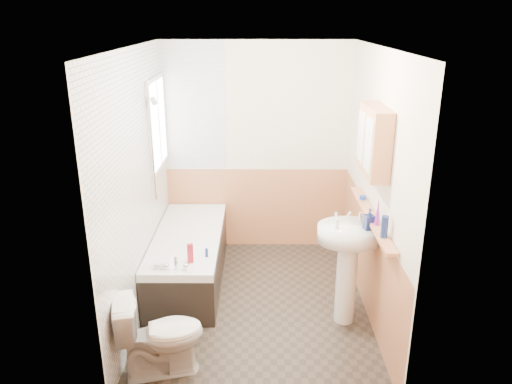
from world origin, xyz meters
TOP-DOWN VIEW (x-y plane):
  - floor at (0.00, 0.00)m, footprint 2.80×2.80m
  - ceiling at (0.00, 0.00)m, footprint 2.80×2.80m
  - wall_back at (0.00, 1.41)m, footprint 2.20×0.02m
  - wall_front at (0.00, -1.41)m, footprint 2.20×0.02m
  - wall_left at (-1.11, 0.00)m, footprint 0.02×2.80m
  - wall_right at (1.11, 0.00)m, footprint 0.02×2.80m
  - wainscot_right at (1.09, 0.00)m, footprint 0.01×2.80m
  - wainscot_front at (0.00, -1.39)m, footprint 2.20×0.01m
  - wainscot_back at (0.00, 1.39)m, footprint 2.20×0.01m
  - tile_cladding_left at (-1.09, 0.00)m, footprint 0.01×2.80m
  - tile_return_back at (-0.73, 1.39)m, footprint 0.75×0.01m
  - window at (-1.06, 0.95)m, footprint 0.03×0.79m
  - bathtub at (-0.73, 0.48)m, footprint 0.70×1.78m
  - shower_riser at (-1.04, 0.50)m, footprint 0.11×0.08m
  - toilet at (-0.76, -1.00)m, footprint 0.77×0.55m
  - sink at (0.84, -0.27)m, footprint 0.57×0.46m
  - pine_shelf at (1.04, -0.20)m, footprint 0.10×1.53m
  - medicine_cabinet at (1.01, -0.19)m, footprint 0.16×0.65m
  - foam_can at (1.04, -0.67)m, footprint 0.06×0.06m
  - green_bottle at (1.04, -0.42)m, footprint 0.06×0.06m
  - black_jar at (1.04, 0.20)m, footprint 0.06×0.06m
  - soap_bottle at (0.99, -0.34)m, footprint 0.12×0.20m
  - clear_bottle at (0.71, -0.33)m, footprint 0.04×0.04m
  - blue_gel at (-0.62, -0.16)m, footprint 0.06×0.05m
  - cream_jar at (-0.90, -0.27)m, footprint 0.11×0.11m
  - orange_bottle at (-0.48, -0.04)m, footprint 0.03×0.03m

SIDE VIEW (x-z plane):
  - floor at x=0.00m, z-range 0.00..0.00m
  - bathtub at x=-0.73m, z-range -0.06..0.64m
  - toilet at x=-0.76m, z-range 0.00..0.69m
  - wainscot_right at x=1.09m, z-range 0.00..1.00m
  - wainscot_front at x=0.00m, z-range 0.00..1.00m
  - wainscot_back at x=0.00m, z-range 0.00..1.00m
  - cream_jar at x=-0.90m, z-range 0.55..0.61m
  - orange_bottle at x=-0.48m, z-range 0.55..0.64m
  - blue_gel at x=-0.62m, z-range 0.55..0.75m
  - sink at x=0.84m, z-range 0.15..1.25m
  - soap_bottle at x=0.99m, z-range 0.98..1.07m
  - clear_bottle at x=0.71m, z-range 0.98..1.07m
  - pine_shelf at x=1.04m, z-range 1.03..1.06m
  - black_jar at x=1.04m, z-range 1.06..1.10m
  - foam_can at x=1.04m, z-range 1.06..1.24m
  - green_bottle at x=1.04m, z-range 1.06..1.30m
  - wall_back at x=0.00m, z-range 0.00..2.50m
  - wall_front at x=0.00m, z-range 0.00..2.50m
  - wall_left at x=-1.11m, z-range 0.00..2.50m
  - wall_right at x=1.11m, z-range 0.00..2.50m
  - tile_cladding_left at x=-1.09m, z-range 0.00..2.50m
  - window at x=-1.06m, z-range 1.15..2.15m
  - shower_riser at x=-1.04m, z-range 1.04..2.27m
  - medicine_cabinet at x=1.01m, z-range 1.45..2.04m
  - tile_return_back at x=-0.73m, z-range 1.00..2.50m
  - ceiling at x=0.00m, z-range 2.50..2.50m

